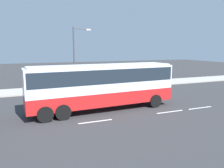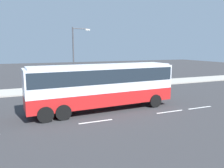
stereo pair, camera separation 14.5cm
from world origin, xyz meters
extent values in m
plane|color=#333335|center=(0.00, 0.00, 0.00)|extent=(120.00, 120.00, 0.00)
cube|color=#A8A399|center=(0.00, 9.51, 0.07)|extent=(80.00, 4.00, 0.15)
cube|color=white|center=(-0.58, -3.04, 0.00)|extent=(2.40, 0.16, 0.01)
cube|color=white|center=(5.52, -3.04, 0.00)|extent=(2.40, 0.16, 0.01)
cube|color=white|center=(8.56, -3.04, 0.00)|extent=(2.40, 0.16, 0.01)
cube|color=red|center=(0.85, -0.48, 1.07)|extent=(11.87, 3.13, 1.04)
cube|color=silver|center=(0.85, -0.48, 2.55)|extent=(11.87, 3.13, 1.93)
cube|color=#1E2833|center=(0.85, -0.48, 2.84)|extent=(11.64, 3.15, 1.06)
cube|color=#1E2833|center=(6.67, -0.17, 2.65)|extent=(0.24, 2.31, 1.54)
cube|color=silver|center=(0.85, -0.48, 3.58)|extent=(11.39, 2.96, 0.12)
cylinder|color=black|center=(5.06, 0.95, 0.55)|extent=(1.11, 0.36, 1.10)
cylinder|color=black|center=(5.19, -1.45, 0.55)|extent=(1.11, 0.36, 1.10)
cylinder|color=black|center=(-2.68, 0.54, 0.55)|extent=(1.11, 0.36, 1.10)
cylinder|color=black|center=(-2.55, -1.86, 0.55)|extent=(1.11, 0.36, 1.10)
cylinder|color=black|center=(-3.88, 0.47, 0.55)|extent=(1.11, 0.36, 1.10)
cylinder|color=black|center=(-3.75, -1.93, 0.55)|extent=(1.11, 0.36, 1.10)
cylinder|color=brown|center=(-0.97, 8.36, 0.57)|extent=(0.14, 0.14, 0.85)
cylinder|color=brown|center=(-0.98, 8.20, 0.57)|extent=(0.14, 0.14, 0.85)
cylinder|color=#2672B2|center=(-0.97, 8.28, 1.32)|extent=(0.32, 0.32, 0.64)
sphere|color=brown|center=(-0.97, 8.28, 1.75)|extent=(0.23, 0.23, 0.23)
cylinder|color=#47474C|center=(0.44, 7.95, 3.69)|extent=(0.16, 0.16, 7.08)
cylinder|color=#47474C|center=(1.29, 7.95, 7.08)|extent=(1.71, 0.10, 0.10)
cube|color=silver|center=(2.15, 7.95, 6.98)|extent=(0.50, 0.24, 0.16)
camera|label=1|loc=(-4.87, -16.68, 4.95)|focal=35.07mm
camera|label=2|loc=(-5.00, -16.63, 4.95)|focal=35.07mm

